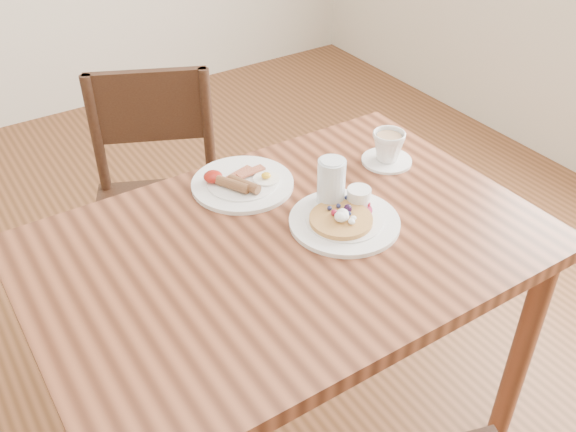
% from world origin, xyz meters
% --- Properties ---
extents(dining_table, '(1.20, 0.80, 0.75)m').
position_xyz_m(dining_table, '(0.00, 0.00, 0.65)').
color(dining_table, brown).
rests_on(dining_table, ground).
extents(chair_far, '(0.56, 0.56, 0.88)m').
position_xyz_m(chair_far, '(-0.06, 0.69, 0.49)').
color(chair_far, '#352013').
rests_on(chair_far, ground).
extents(pancake_plate, '(0.27, 0.27, 0.06)m').
position_xyz_m(pancake_plate, '(0.15, -0.02, 0.76)').
color(pancake_plate, white).
rests_on(pancake_plate, dining_table).
extents(breakfast_plate, '(0.27, 0.27, 0.04)m').
position_xyz_m(breakfast_plate, '(0.02, 0.26, 0.76)').
color(breakfast_plate, white).
rests_on(breakfast_plate, dining_table).
extents(teacup_saucer, '(0.14, 0.14, 0.09)m').
position_xyz_m(teacup_saucer, '(0.42, 0.15, 0.79)').
color(teacup_saucer, white).
rests_on(teacup_saucer, dining_table).
extents(water_glass, '(0.07, 0.07, 0.13)m').
position_xyz_m(water_glass, '(0.17, 0.06, 0.82)').
color(water_glass, silver).
rests_on(water_glass, dining_table).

